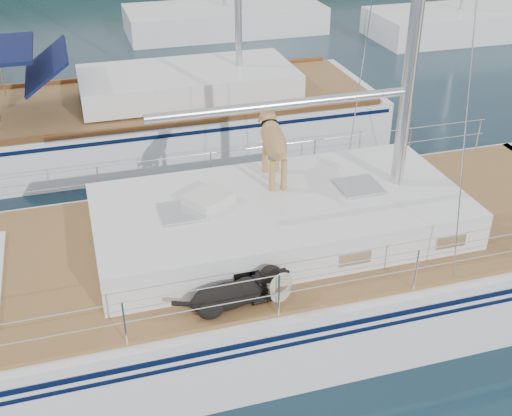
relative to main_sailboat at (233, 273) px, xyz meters
name	(u,v)px	position (x,y,z in m)	size (l,w,h in m)	color
ground	(228,311)	(-0.09, 0.00, -0.68)	(120.00, 120.00, 0.00)	black
main_sailboat	(233,273)	(0.00, 0.00, 0.00)	(12.00, 3.80, 14.01)	white
neighbor_sailboat	(143,121)	(-0.43, 6.43, -0.05)	(11.00, 3.50, 13.30)	white
bg_boat_center	(225,20)	(3.91, 16.00, -0.23)	(7.20, 3.00, 11.65)	white
bg_boat_east	(458,23)	(11.91, 13.00, -0.22)	(6.40, 3.00, 11.65)	white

